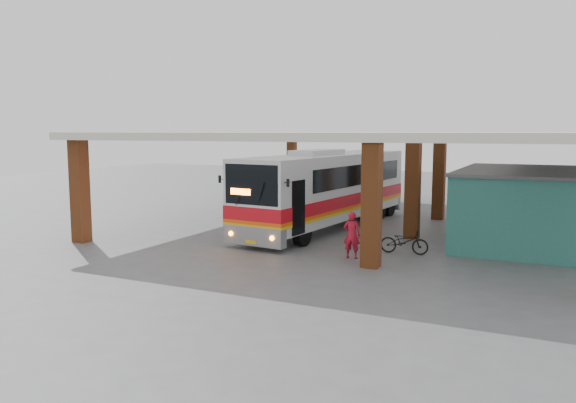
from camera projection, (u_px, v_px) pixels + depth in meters
The scene contains 8 objects.
ground at pixel (323, 244), 23.49m from camera, with size 90.00×90.00×0.00m, color #515154.
brick_columns at pixel (390, 184), 27.07m from camera, with size 20.10×21.60×4.35m.
canopy_roof at pixel (381, 135), 28.53m from camera, with size 21.00×23.00×0.30m, color beige.
shop_building at pixel (524, 206), 23.64m from camera, with size 5.20×8.20×3.11m.
coach_bus at pixel (327, 189), 27.34m from camera, with size 4.00×13.36×3.84m.
motorcycle at pixel (404, 241), 21.58m from camera, with size 0.64×1.85×0.97m, color black.
pedestrian at pixel (352, 235), 20.76m from camera, with size 0.64×0.42×1.76m, color #B6162A.
red_chair at pixel (465, 216), 29.24m from camera, with size 0.49×0.49×0.71m.
Camera 1 is at (8.69, -21.44, 4.68)m, focal length 35.00 mm.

